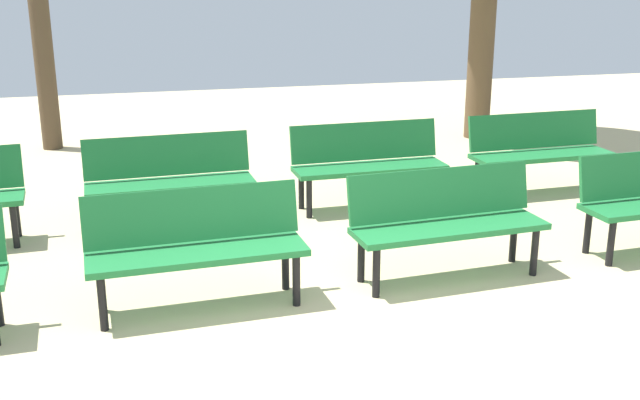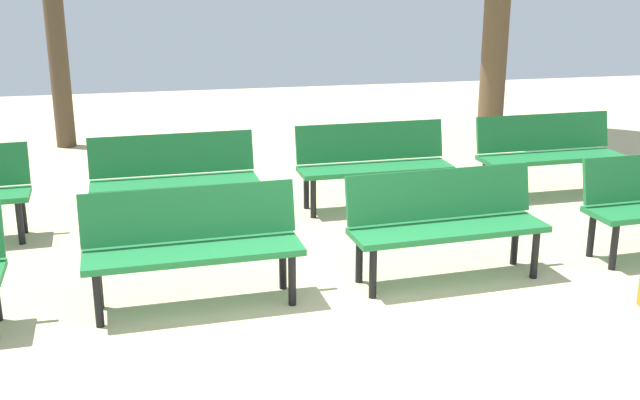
{
  "view_description": "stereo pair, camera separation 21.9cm",
  "coord_description": "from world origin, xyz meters",
  "px_view_note": "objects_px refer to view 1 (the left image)",
  "views": [
    {
      "loc": [
        -1.56,
        -3.86,
        2.46
      ],
      "look_at": [
        0.0,
        2.19,
        0.55
      ],
      "focal_mm": 43.37,
      "sensor_mm": 36.0,
      "label": 1
    },
    {
      "loc": [
        -1.35,
        -3.91,
        2.46
      ],
      "look_at": [
        0.0,
        2.19,
        0.55
      ],
      "focal_mm": 43.37,
      "sensor_mm": 36.0,
      "label": 2
    }
  ],
  "objects_px": {
    "bench_r1_c1": "(169,175)",
    "bench_r1_c3": "(539,147)",
    "bench_r0_c1": "(196,241)",
    "bench_r1_c2": "(368,159)",
    "tree_1": "(40,20)",
    "bench_r0_c2": "(446,217)"
  },
  "relations": [
    {
      "from": "bench_r1_c1",
      "to": "bench_r1_c3",
      "type": "distance_m",
      "value": 4.08
    },
    {
      "from": "bench_r1_c1",
      "to": "bench_r1_c3",
      "type": "xyz_separation_m",
      "value": [
        4.08,
        0.17,
        0.0
      ]
    },
    {
      "from": "bench_r0_c1",
      "to": "bench_r1_c2",
      "type": "distance_m",
      "value": 2.87
    },
    {
      "from": "bench_r0_c1",
      "to": "tree_1",
      "type": "relative_size",
      "value": 0.46
    },
    {
      "from": "bench_r1_c2",
      "to": "bench_r1_c3",
      "type": "bearing_deg",
      "value": 0.27
    },
    {
      "from": "bench_r0_c1",
      "to": "bench_r0_c2",
      "type": "bearing_deg",
      "value": -0.62
    },
    {
      "from": "bench_r0_c1",
      "to": "bench_r1_c2",
      "type": "xyz_separation_m",
      "value": [
        2.0,
        2.07,
        0.0
      ]
    },
    {
      "from": "bench_r0_c2",
      "to": "tree_1",
      "type": "xyz_separation_m",
      "value": [
        -3.46,
        5.64,
        1.25
      ]
    },
    {
      "from": "bench_r0_c1",
      "to": "tree_1",
      "type": "bearing_deg",
      "value": 101.32
    },
    {
      "from": "bench_r1_c1",
      "to": "tree_1",
      "type": "height_order",
      "value": "tree_1"
    },
    {
      "from": "bench_r0_c1",
      "to": "bench_r1_c3",
      "type": "distance_m",
      "value": 4.54
    },
    {
      "from": "bench_r0_c1",
      "to": "tree_1",
      "type": "xyz_separation_m",
      "value": [
        -1.44,
        5.72,
        1.25
      ]
    },
    {
      "from": "bench_r1_c2",
      "to": "bench_r1_c3",
      "type": "distance_m",
      "value": 2.02
    },
    {
      "from": "bench_r0_c2",
      "to": "bench_r1_c2",
      "type": "height_order",
      "value": "same"
    },
    {
      "from": "bench_r0_c2",
      "to": "bench_r1_c3",
      "type": "relative_size",
      "value": 1.01
    },
    {
      "from": "bench_r1_c1",
      "to": "bench_r1_c2",
      "type": "height_order",
      "value": "same"
    },
    {
      "from": "bench_r1_c1",
      "to": "bench_r1_c2",
      "type": "distance_m",
      "value": 2.06
    },
    {
      "from": "bench_r0_c1",
      "to": "bench_r1_c3",
      "type": "bearing_deg",
      "value": 25.05
    },
    {
      "from": "bench_r1_c1",
      "to": "bench_r1_c2",
      "type": "bearing_deg",
      "value": 1.35
    },
    {
      "from": "bench_r0_c1",
      "to": "bench_r1_c2",
      "type": "bearing_deg",
      "value": 43.23
    },
    {
      "from": "bench_r0_c1",
      "to": "bench_r1_c1",
      "type": "distance_m",
      "value": 1.95
    },
    {
      "from": "bench_r0_c1",
      "to": "tree_1",
      "type": "height_order",
      "value": "tree_1"
    }
  ]
}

